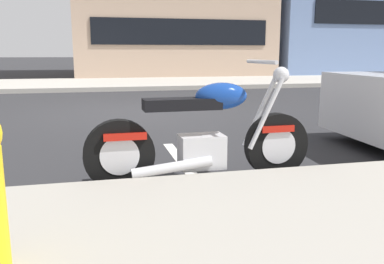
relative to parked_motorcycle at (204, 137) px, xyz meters
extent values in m
plane|color=#28282B|center=(-0.06, 4.59, -0.42)|extent=(260.00, 260.00, 0.00)
cube|color=silver|center=(-0.06, 0.52, -0.42)|extent=(0.12, 2.20, 0.01)
cylinder|color=black|center=(0.71, 0.02, -0.12)|extent=(0.61, 0.12, 0.61)
cylinder|color=silver|center=(0.71, 0.02, -0.12)|extent=(0.34, 0.13, 0.34)
cylinder|color=black|center=(-0.76, -0.01, -0.12)|extent=(0.61, 0.12, 0.61)
cylinder|color=silver|center=(-0.76, -0.01, -0.12)|extent=(0.34, 0.13, 0.34)
cube|color=silver|center=(-0.02, 0.00, -0.13)|extent=(0.40, 0.27, 0.30)
cube|color=black|center=(-0.20, 0.00, 0.30)|extent=(0.68, 0.23, 0.10)
ellipsoid|color=navy|center=(0.16, 0.01, 0.36)|extent=(0.48, 0.25, 0.24)
cube|color=#B7190F|center=(-0.71, -0.01, 0.05)|extent=(0.36, 0.19, 0.06)
cube|color=#B7190F|center=(0.69, 0.02, 0.05)|extent=(0.32, 0.17, 0.06)
cylinder|color=silver|center=(0.56, 0.08, 0.20)|extent=(0.34, 0.05, 0.65)
cylinder|color=silver|center=(0.57, -0.06, 0.20)|extent=(0.34, 0.05, 0.65)
cylinder|color=silver|center=(0.53, 0.01, 0.66)|extent=(0.05, 0.62, 0.04)
sphere|color=silver|center=(0.73, 0.02, 0.54)|extent=(0.15, 0.15, 0.15)
cylinder|color=silver|center=(-0.32, -0.14, -0.22)|extent=(0.71, 0.10, 0.16)
cylinder|color=black|center=(2.77, 1.46, -0.11)|extent=(0.63, 0.25, 0.62)
cube|color=black|center=(2.75, 14.04, 1.65)|extent=(7.69, 0.06, 1.10)
camera|label=1|loc=(-0.92, -3.42, 0.74)|focal=37.66mm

